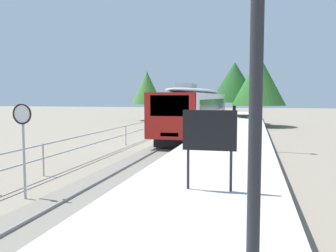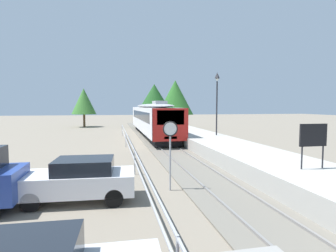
% 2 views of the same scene
% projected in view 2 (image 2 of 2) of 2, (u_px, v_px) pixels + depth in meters
% --- Properties ---
extents(ground_plane, '(160.00, 160.00, 0.00)m').
position_uv_depth(ground_plane, '(129.00, 145.00, 23.18)').
color(ground_plane, slate).
extents(track_rails, '(3.20, 60.00, 0.14)m').
position_uv_depth(track_rails, '(163.00, 144.00, 23.78)').
color(track_rails, '#6B665B').
rests_on(track_rails, ground).
extents(commuter_train, '(2.82, 19.76, 3.74)m').
position_uv_depth(commuter_train, '(152.00, 117.00, 30.01)').
color(commuter_train, silver).
rests_on(commuter_train, track_rails).
extents(station_platform, '(3.90, 60.00, 0.90)m').
position_uv_depth(station_platform, '(198.00, 138.00, 24.40)').
color(station_platform, '#A8A59E').
rests_on(station_platform, ground).
extents(platform_lamp_mid_platform, '(0.34, 0.34, 5.35)m').
position_uv_depth(platform_lamp_mid_platform, '(217.00, 92.00, 22.84)').
color(platform_lamp_mid_platform, '#232328').
rests_on(platform_lamp_mid_platform, station_platform).
extents(platform_notice_board, '(1.20, 0.08, 1.80)m').
position_uv_depth(platform_notice_board, '(313.00, 137.00, 10.62)').
color(platform_notice_board, '#232328').
rests_on(platform_notice_board, station_platform).
extents(speed_limit_sign, '(0.61, 0.10, 2.81)m').
position_uv_depth(speed_limit_sign, '(170.00, 138.00, 10.64)').
color(speed_limit_sign, '#9EA0A5').
rests_on(speed_limit_sign, ground).
extents(carpark_fence, '(0.06, 36.06, 1.25)m').
position_uv_depth(carpark_fence, '(135.00, 156.00, 13.28)').
color(carpark_fence, '#9EA0A5').
rests_on(carpark_fence, ground).
extents(parked_hatchback_white, '(4.10, 1.99, 1.53)m').
position_uv_depth(parked_hatchback_white, '(79.00, 179.00, 9.56)').
color(parked_hatchback_white, white).
rests_on(parked_hatchback_white, ground).
extents(tree_behind_carpark, '(5.58, 5.58, 6.90)m').
position_uv_depth(tree_behind_carpark, '(154.00, 98.00, 42.87)').
color(tree_behind_carpark, brown).
rests_on(tree_behind_carpark, ground).
extents(tree_behind_station_far, '(5.42, 5.42, 7.23)m').
position_uv_depth(tree_behind_station_far, '(175.00, 97.00, 39.92)').
color(tree_behind_station_far, brown).
rests_on(tree_behind_station_far, ground).
extents(tree_distant_left, '(3.91, 3.91, 6.25)m').
position_uv_depth(tree_distant_left, '(84.00, 101.00, 43.27)').
color(tree_distant_left, brown).
rests_on(tree_distant_left, ground).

